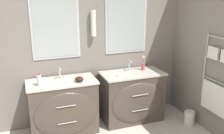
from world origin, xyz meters
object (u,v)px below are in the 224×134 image
at_px(vanity_right, 133,97).
at_px(flower_vase, 143,64).
at_px(toiletry_bottle, 39,80).
at_px(vanity_left, 64,107).
at_px(waste_bin, 189,118).
at_px(amenity_bowl, 79,79).

relative_size(vanity_right, flower_vase, 4.10).
relative_size(vanity_right, toiletry_bottle, 5.58).
bearing_deg(vanity_right, vanity_left, 180.00).
bearing_deg(flower_vase, waste_bin, -45.34).
height_order(toiletry_bottle, flower_vase, flower_vase).
bearing_deg(flower_vase, toiletry_bottle, -174.63).
relative_size(vanity_right, amenity_bowl, 8.14).
distance_m(vanity_right, amenity_bowl, 1.06).
bearing_deg(flower_vase, amenity_bowl, -170.64).
relative_size(vanity_left, flower_vase, 4.10).
bearing_deg(amenity_bowl, vanity_left, 161.48).
height_order(toiletry_bottle, waste_bin, toiletry_bottle).
distance_m(vanity_left, amenity_bowl, 0.53).
bearing_deg(amenity_bowl, toiletry_bottle, 177.17).
xyz_separation_m(flower_vase, waste_bin, (0.60, -0.61, -0.84)).
height_order(vanity_left, flower_vase, flower_vase).
xyz_separation_m(vanity_right, amenity_bowl, (-0.95, -0.08, 0.47)).
xyz_separation_m(toiletry_bottle, flower_vase, (1.77, 0.17, 0.02)).
bearing_deg(amenity_bowl, flower_vase, 9.36).
height_order(vanity_left, amenity_bowl, amenity_bowl).
height_order(vanity_left, toiletry_bottle, toiletry_bottle).
xyz_separation_m(vanity_left, toiletry_bottle, (-0.33, -0.05, 0.51)).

